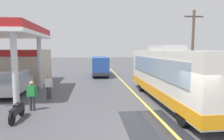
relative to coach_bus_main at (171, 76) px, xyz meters
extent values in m
plane|color=#4C4C51|center=(-1.83, 14.89, -1.72)|extent=(120.00, 120.00, 0.00)
cube|color=#D8CC4C|center=(-1.83, 9.89, -1.72)|extent=(0.16, 50.00, 0.01)
cube|color=#26282D|center=(-2.47, -4.22, -1.72)|extent=(2.47, 5.21, 0.01)
cube|color=silver|center=(0.00, 0.01, 0.16)|extent=(2.50, 11.00, 2.90)
cube|color=orange|center=(0.00, 0.01, -0.94)|extent=(2.54, 11.04, 0.56)
cube|color=#8C9EAD|center=(-1.27, 0.01, 0.61)|extent=(0.06, 9.35, 1.10)
cube|color=#8C9EAD|center=(1.27, 0.01, 0.61)|extent=(0.06, 9.35, 1.10)
cube|color=#B2B2B7|center=(0.00, 1.01, 1.79)|extent=(1.60, 2.80, 0.36)
cylinder|color=black|center=(-1.10, -3.89, -1.22)|extent=(0.30, 1.00, 1.00)
cylinder|color=black|center=(-1.10, 3.31, -1.22)|extent=(0.30, 1.00, 1.00)
cylinder|color=black|center=(1.10, 3.31, -1.22)|extent=(0.30, 1.00, 1.00)
cylinder|color=silver|center=(-9.62, 0.03, 0.58)|extent=(0.36, 0.36, 4.60)
cylinder|color=silver|center=(-9.62, 5.43, 0.58)|extent=(0.36, 0.36, 4.60)
cube|color=beige|center=(-13.32, 8.93, -0.02)|extent=(7.00, 4.40, 3.40)
cube|color=#B21E1E|center=(-13.32, 6.69, 1.33)|extent=(6.30, 0.10, 0.60)
cube|color=#B2B2B7|center=(-10.97, 3.00, -1.00)|extent=(1.70, 4.20, 0.80)
cube|color=#B2B2B7|center=(-10.97, 3.20, -0.25)|extent=(1.50, 2.31, 0.70)
cube|color=#8C9EAD|center=(-10.97, 3.20, -0.25)|extent=(1.53, 2.35, 0.49)
cylinder|color=black|center=(-10.22, 1.50, -1.40)|extent=(0.20, 0.64, 0.64)
cylinder|color=black|center=(-11.72, 4.50, -1.40)|extent=(0.20, 0.64, 0.64)
cylinder|color=black|center=(-10.22, 4.50, -1.40)|extent=(0.20, 0.64, 0.64)
cube|color=#264C9E|center=(-4.05, 13.09, -0.33)|extent=(2.00, 6.00, 2.10)
cube|color=#8C9EAD|center=(-4.05, 13.09, 0.07)|extent=(2.04, 5.10, 0.80)
cube|color=#2D2D33|center=(-4.05, 10.04, -1.18)|extent=(1.90, 0.16, 0.36)
cylinder|color=black|center=(-4.93, 11.09, -1.34)|extent=(0.22, 0.76, 0.76)
cylinder|color=black|center=(-3.17, 11.09, -1.34)|extent=(0.22, 0.76, 0.76)
cylinder|color=black|center=(-4.93, 15.09, -1.34)|extent=(0.22, 0.76, 0.76)
cylinder|color=black|center=(-3.17, 15.09, -1.34)|extent=(0.22, 0.76, 0.76)
cylinder|color=black|center=(-8.70, -2.95, -1.42)|extent=(0.10, 0.60, 0.60)
cylinder|color=black|center=(-8.70, -1.75, -1.42)|extent=(0.10, 0.60, 0.60)
cube|color=black|center=(-8.70, -2.35, -1.22)|extent=(0.20, 1.30, 0.36)
cube|color=black|center=(-8.70, -2.20, -1.00)|extent=(0.24, 0.60, 0.12)
cylinder|color=#2D2D33|center=(-8.70, -2.90, -0.82)|extent=(0.55, 0.04, 0.04)
cylinder|color=#33333F|center=(-8.50, -0.95, -1.31)|extent=(0.14, 0.14, 0.82)
cylinder|color=#33333F|center=(-8.32, -0.95, -1.31)|extent=(0.14, 0.14, 0.82)
cube|color=#268C3F|center=(-8.41, -0.95, -0.60)|extent=(0.36, 0.22, 0.60)
sphere|color=tan|center=(-8.41, -0.95, -0.17)|extent=(0.22, 0.22, 0.22)
cylinder|color=#268C3F|center=(-8.64, -0.95, -0.65)|extent=(0.09, 0.09, 0.58)
cylinder|color=#268C3F|center=(-8.18, -0.95, -0.65)|extent=(0.09, 0.09, 0.58)
cylinder|color=#33333F|center=(-8.17, 1.63, -1.31)|extent=(0.14, 0.14, 0.82)
cylinder|color=#33333F|center=(-7.99, 1.63, -1.31)|extent=(0.14, 0.14, 0.82)
cube|color=silver|center=(-8.08, 1.63, -0.60)|extent=(0.36, 0.22, 0.60)
sphere|color=tan|center=(-8.08, 1.63, -0.17)|extent=(0.22, 0.22, 0.22)
cylinder|color=silver|center=(-8.31, 1.63, -0.65)|extent=(0.09, 0.09, 0.58)
cylinder|color=silver|center=(-7.85, 1.63, -0.65)|extent=(0.09, 0.09, 0.58)
cylinder|color=brown|center=(4.49, 5.64, 1.82)|extent=(0.24, 0.24, 7.09)
cube|color=#4C3D33|center=(4.49, 5.64, 4.77)|extent=(1.80, 0.12, 0.12)
camera|label=1|loc=(-5.10, -11.59, 1.65)|focal=30.31mm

